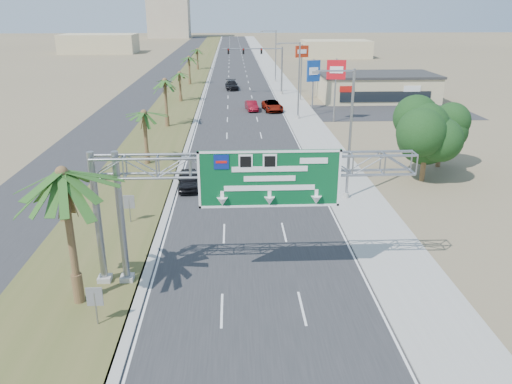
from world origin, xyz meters
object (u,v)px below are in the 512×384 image
Objects in this scene: car_left_lane at (188,180)px; car_far at (232,85)px; car_right_lane at (272,106)px; pole_sign_red_far at (302,56)px; pole_sign_red_near at (336,73)px; sign_gantry at (238,176)px; pole_sign_blue at (313,73)px; palm_near at (62,174)px; car_mid_lane at (252,106)px; store_building at (377,88)px; signal_mast at (270,66)px.

car_far is at bearing 81.76° from car_left_lane.
car_right_lane is 11.95m from pole_sign_red_far.
pole_sign_red_near is at bearing -82.61° from pole_sign_red_far.
pole_sign_blue is at bearing 76.71° from sign_gantry.
pole_sign_blue is (5.99, 1.03, 4.53)m from car_right_lane.
palm_near is 1.54× the size of car_far.
car_mid_lane is 14.45m from pole_sign_red_near.
car_mid_lane is at bearing -159.02° from store_building.
signal_mast is 1.17× the size of pole_sign_red_far.
store_building is at bearing 31.90° from pole_sign_blue.
car_right_lane is 7.58m from pole_sign_blue.
pole_sign_blue is at bearing -62.85° from car_far.
signal_mast is 14.18m from pole_sign_blue.
signal_mast is 14.77m from car_right_lane.
store_building is at bearing 61.72° from palm_near.
pole_sign_blue is at bearing 68.83° from palm_near.
pole_sign_red_far is at bearing -50.83° from car_far.
signal_mast reaches higher than car_far.
palm_near is at bearing -108.02° from car_left_lane.
store_building is 19.48m from pole_sign_red_near.
car_far is 17.38m from pole_sign_red_far.
pole_sign_red_near is (13.29, -28.53, 5.54)m from car_far.
palm_near reaches higher than pole_sign_red_near.
sign_gantry is 2.06× the size of pole_sign_red_near.
pole_sign_red_near is 16.82m from pole_sign_red_far.
pole_sign_red_near reaches higher than signal_mast.
store_building is at bearing 67.64° from sign_gantry.
palm_near is 66.04m from store_building.
car_right_lane is at bearing -92.74° from signal_mast.
store_building reaches higher than car_left_lane.
palm_near is 52.02m from car_right_lane.
car_right_lane is 21.43m from car_far.
sign_gantry is 2.01× the size of palm_near.
pole_sign_blue is (-1.46, 8.94, -1.04)m from pole_sign_red_near.
pole_sign_red_far reaches higher than signal_mast.
car_left_lane is at bearing -123.41° from store_building.
pole_sign_blue reaches higher than car_mid_lane.
car_left_lane is 53.55m from car_far.
pole_sign_red_far is (-12.22, 0.56, 4.93)m from store_building.
car_left_lane is (-3.98, 15.07, -5.33)m from sign_gantry.
car_mid_lane is at bearing -175.58° from pole_sign_blue.
palm_near is at bearing -107.96° from pole_sign_red_far.
pole_sign_red_far reaches higher than store_building.
sign_gantry is at bearing -108.02° from pole_sign_red_near.
palm_near is 46.93m from pole_sign_red_near.
pole_sign_red_far is at bearing 38.70° from car_mid_lane.
car_mid_lane is 10.11m from pole_sign_blue.
car_far reaches higher than car_mid_lane.
pole_sign_red_near is at bearing -80.76° from pole_sign_blue.
pole_sign_blue is at bearing 99.24° from pole_sign_red_near.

